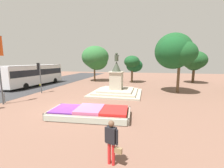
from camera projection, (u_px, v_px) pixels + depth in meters
ground_plane at (70, 109)px, 12.45m from camera, size 82.78×82.78×0.00m
flower_planter at (90, 113)px, 10.68m from camera, size 5.93×3.03×0.66m
statue_monument at (116, 87)px, 18.20m from camera, size 5.94×5.94×4.94m
traffic_light_mid_block at (39, 72)px, 18.32m from camera, size 0.41×0.30×3.73m
city_bus at (35, 74)px, 23.95m from camera, size 2.97×10.94×3.32m
pedestrian_with_handbag at (112, 140)px, 5.63m from camera, size 0.72×0.33×1.77m
kerb_bollard_mid_b at (4, 98)px, 14.11m from camera, size 0.13×0.13×1.03m
park_tree_far_left at (175, 52)px, 18.14m from camera, size 4.85×4.87×7.37m
park_tree_behind_statue at (133, 64)px, 27.59m from camera, size 3.32×3.95×4.93m
park_tree_far_right at (194, 61)px, 26.85m from camera, size 4.19×4.47×5.73m
park_tree_street_side at (96, 58)px, 29.16m from camera, size 5.30×4.96×6.87m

